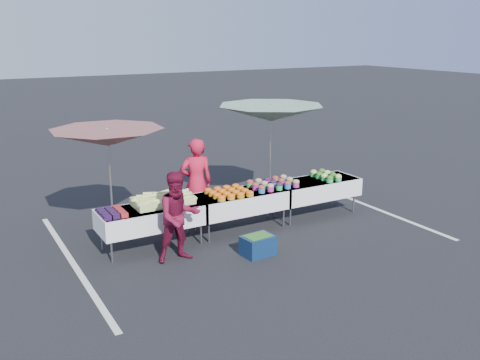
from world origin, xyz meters
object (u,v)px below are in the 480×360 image
umbrella_right (271,114)px  customer (179,217)px  table_left (151,216)px  table_right (315,188)px  table_center (240,201)px  storage_bin (258,245)px  vendor (196,183)px  umbrella_left (108,138)px

umbrella_right → customer: bearing=-150.9°
table_left → table_right: (3.60, 0.00, 0.00)m
table_right → customer: bearing=-167.5°
table_center → storage_bin: table_center is taller
table_left → storage_bin: 1.94m
table_right → vendor: size_ratio=1.06×
umbrella_left → storage_bin: 3.27m
vendor → customer: size_ratio=1.14×
customer → vendor: bearing=58.5°
table_right → table_left: bearing=180.0°
vendor → customer: bearing=67.5°
table_left → customer: size_ratio=1.21×
table_center → customer: (-1.59, -0.75, 0.18)m
table_center → customer: customer is taller
table_left → vendor: vendor is taller
table_right → vendor: bearing=164.8°
customer → umbrella_right: (2.79, 1.55, 1.30)m
table_center → vendor: 0.94m
table_left → table_right: 3.60m
table_right → umbrella_left: 4.34m
table_left → vendor: size_ratio=1.06×
customer → umbrella_left: 2.03m
table_right → customer: 3.48m
vendor → storage_bin: (0.27, -1.88, -0.69)m
table_right → umbrella_left: bearing=168.8°
umbrella_left → umbrella_right: (3.45, 0.00, 0.18)m
table_right → umbrella_left: umbrella_left is taller
table_left → customer: 0.80m
table_center → vendor: (-0.61, 0.66, 0.29)m
umbrella_left → storage_bin: (1.91, -2.02, -1.71)m
umbrella_left → table_right: bearing=-11.2°
table_right → umbrella_left: (-4.06, 0.80, 1.31)m
umbrella_left → table_center: bearing=-19.5°
umbrella_right → storage_bin: bearing=-127.3°
table_center → umbrella_left: 2.73m
umbrella_right → umbrella_left: bearing=-180.0°
table_right → customer: (-3.39, -0.75, 0.18)m
table_right → customer: customer is taller
vendor → customer: vendor is taller
table_center → umbrella_left: bearing=160.5°
table_left → table_center: size_ratio=1.00×
vendor → umbrella_right: umbrella_right is taller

